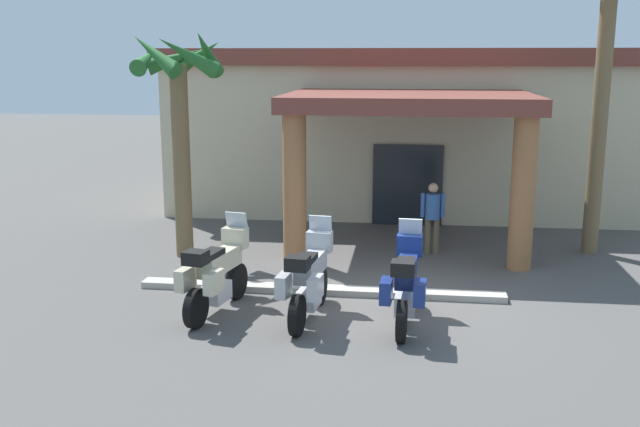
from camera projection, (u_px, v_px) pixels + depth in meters
ground_plane at (400, 304)px, 13.05m from camera, size 80.00×80.00×0.00m
motel_building at (410, 125)px, 22.02m from camera, size 13.66×11.49×4.52m
motorcycle_cream at (216, 274)px, 12.47m from camera, size 0.89×2.20×1.61m
motorcycle_silver at (309, 279)px, 12.17m from camera, size 0.74×2.21×1.61m
motorcycle_blue at (406, 284)px, 11.92m from camera, size 0.72×2.21×1.61m
pedestrian at (432, 213)px, 16.21m from camera, size 0.53×0.32×1.60m
palm_tree_roadside at (180, 96)px, 15.48m from camera, size 1.96×2.10×4.94m
palm_tree_near_portico at (608, 25)px, 15.46m from camera, size 2.11×2.13×6.78m
curb_strip at (320, 290)px, 13.65m from camera, size 6.83×0.36×0.12m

